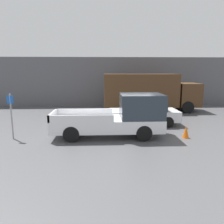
{
  "coord_description": "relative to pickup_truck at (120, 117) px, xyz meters",
  "views": [
    {
      "loc": [
        -1.65,
        -11.77,
        3.37
      ],
      "look_at": [
        -1.12,
        0.18,
        1.1
      ],
      "focal_mm": 35.0,
      "sensor_mm": 36.0,
      "label": 1
    }
  ],
  "objects": [
    {
      "name": "ground_plane",
      "position": [
        0.77,
        0.82,
        -1.01
      ],
      "size": [
        60.0,
        60.0,
        0.0
      ],
      "primitive_type": "plane",
      "color": "#4C4C4F"
    },
    {
      "name": "building_wall",
      "position": [
        0.77,
        10.22,
        1.3
      ],
      "size": [
        28.0,
        0.15,
        4.64
      ],
      "color": "#56565B",
      "rests_on": "ground"
    },
    {
      "name": "pickup_truck",
      "position": [
        0.0,
        0.0,
        0.0
      ],
      "size": [
        5.64,
        1.93,
        2.2
      ],
      "color": "silver",
      "rests_on": "ground"
    },
    {
      "name": "car",
      "position": [
        1.77,
        2.51,
        -0.2
      ],
      "size": [
        4.29,
        1.91,
        1.62
      ],
      "color": "silver",
      "rests_on": "ground"
    },
    {
      "name": "delivery_truck",
      "position": [
        2.93,
        7.13,
        0.68
      ],
      "size": [
        7.87,
        2.5,
        3.11
      ],
      "color": "#472D19",
      "rests_on": "ground"
    },
    {
      "name": "parking_sign",
      "position": [
        -5.37,
        -0.22,
        0.28
      ],
      "size": [
        0.3,
        0.07,
        2.29
      ],
      "color": "gray",
      "rests_on": "ground"
    },
    {
      "name": "newspaper_box",
      "position": [
        3.33,
        9.9,
        -0.52
      ],
      "size": [
        0.45,
        0.4,
        0.99
      ],
      "color": "gold",
      "rests_on": "ground"
    },
    {
      "name": "traffic_cone",
      "position": [
        3.35,
        -0.43,
        -0.69
      ],
      "size": [
        0.34,
        0.34,
        0.64
      ],
      "color": "orange",
      "rests_on": "ground"
    }
  ]
}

